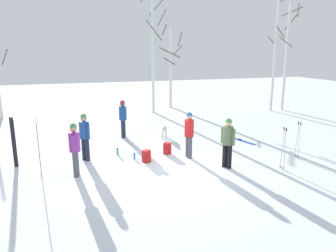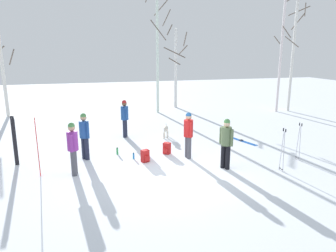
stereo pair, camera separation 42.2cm
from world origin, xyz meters
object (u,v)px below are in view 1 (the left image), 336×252
Objects in this scene: ski_poles_1 at (284,147)px; water_bottle_0 at (134,156)px; ski_pair_lying_0 at (239,140)px; backpack_1 at (167,148)px; person_0 at (123,116)px; person_1 at (85,134)px; backpack_0 at (146,156)px; person_4 at (228,140)px; ski_poles_0 at (298,139)px; person_2 at (189,132)px; birch_tree_2 at (153,52)px; ski_pair_planted_1 at (39,149)px; birch_tree_4 at (275,54)px; birch_tree_5 at (287,45)px; dog at (164,129)px; water_bottle_1 at (118,152)px; ski_pair_planted_0 at (14,143)px; person_3 at (75,146)px; birch_tree_3 at (171,66)px.

ski_poles_1 reaches higher than water_bottle_0.
ski_pair_lying_0 is 4.12× the size of backpack_1.
person_0 reaches higher than backpack_1.
person_1 reaches higher than backpack_0.
person_4 reaches higher than backpack_1.
person_4 reaches higher than ski_poles_0.
birch_tree_2 reaches higher than person_2.
ski_pair_planted_1 is (-1.42, -1.28, -0.01)m from person_1.
birch_tree_4 is at bearing 39.39° from person_2.
birch_tree_5 is (11.22, 3.51, 3.20)m from person_0.
ski_pair_lying_0 is (6.63, 0.67, -0.97)m from person_1.
dog is 6.86m from birch_tree_2.
birch_tree_5 reaches higher than water_bottle_1.
water_bottle_0 is at bearing 168.50° from person_2.
ski_pair_lying_0 is at bearing 4.23° from ski_pair_planted_0.
person_4 is 0.98× the size of ski_pair_planted_0.
person_3 is 0.88× the size of ski_pair_planted_1.
person_4 is 2.92m from backpack_0.
ski_pair_planted_0 is 1.57m from ski_pair_planted_1.
backpack_0 is (-1.62, -0.01, -0.77)m from person_2.
ski_pair_lying_0 is (2.96, 1.51, -0.97)m from person_2.
water_bottle_0 is (-0.11, -3.06, -0.87)m from person_0.
person_2 is 1.97× the size of dog.
person_0 is at bearing 75.34° from water_bottle_1.
ski_pair_planted_0 reaches higher than person_3.
ski_pair_lying_0 is 2.96m from ski_poles_0.
person_0 is at bearing 157.98° from ski_pair_lying_0.
birch_tree_5 reaches higher than ski_pair_planted_1.
person_0 reaches higher than water_bottle_1.
person_0 and person_3 have the same top height.
ski_pair_planted_0 is 6.34× the size of water_bottle_1.
backpack_1 is at bearing -66.61° from person_0.
person_0 is 3.57m from backpack_0.
ski_poles_1 is 0.20× the size of birch_tree_4.
backpack_1 is 11.60m from birch_tree_4.
birch_tree_4 is (4.67, 8.19, 2.92)m from ski_poles_0.
ski_pair_planted_0 reaches higher than water_bottle_0.
water_bottle_1 is at bearing -119.12° from birch_tree_3.
dog is at bearing -110.05° from birch_tree_3.
ski_poles_1 is 11.79m from birch_tree_5.
water_bottle_0 is (1.69, -0.45, -0.87)m from person_1.
water_bottle_0 is at bearing 148.37° from person_4.
birch_tree_3 is 6.76m from birch_tree_4.
ski_pair_planted_1 is 16.54m from birch_tree_5.
ski_pair_planted_1 is at bearing 172.95° from person_3.
person_0 reaches higher than dog.
birch_tree_5 is at bearing 27.17° from ski_pair_planted_1.
person_3 is 3.90× the size of backpack_1.
birch_tree_4 is (5.51, 5.44, 3.64)m from ski_pair_lying_0.
backpack_0 is at bearing -11.20° from ski_pair_planted_0.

